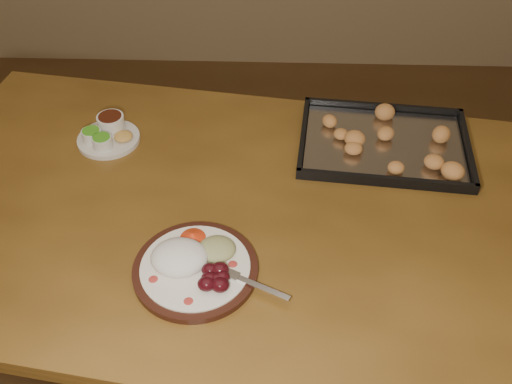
{
  "coord_description": "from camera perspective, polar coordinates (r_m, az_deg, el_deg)",
  "views": [
    {
      "loc": [
        0.24,
        -0.83,
        1.65
      ],
      "look_at": [
        0.21,
        0.11,
        0.77
      ],
      "focal_mm": 40.0,
      "sensor_mm": 36.0,
      "label": 1
    }
  ],
  "objects": [
    {
      "name": "dinner_plate",
      "position": [
        1.15,
        -6.2,
        -7.16
      ],
      "size": [
        0.31,
        0.25,
        0.06
      ],
      "rotation": [
        0.0,
        0.0,
        -0.43
      ],
      "color": "black",
      "rests_on": "dining_table"
    },
    {
      "name": "condiment_saucer",
      "position": [
        1.5,
        -14.62,
        5.65
      ],
      "size": [
        0.16,
        0.16,
        0.05
      ],
      "rotation": [
        0.0,
        0.0,
        -0.35
      ],
      "color": "silver",
      "rests_on": "dining_table"
    },
    {
      "name": "dining_table",
      "position": [
        1.35,
        -3.06,
        -4.38
      ],
      "size": [
        1.61,
        1.11,
        0.75
      ],
      "rotation": [
        0.0,
        0.0,
        -0.15
      ],
      "color": "brown",
      "rests_on": "ground"
    },
    {
      "name": "baking_tray",
      "position": [
        1.47,
        12.69,
        4.87
      ],
      "size": [
        0.45,
        0.35,
        0.04
      ],
      "rotation": [
        0.0,
        0.0,
        -0.1
      ],
      "color": "black",
      "rests_on": "dining_table"
    }
  ]
}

